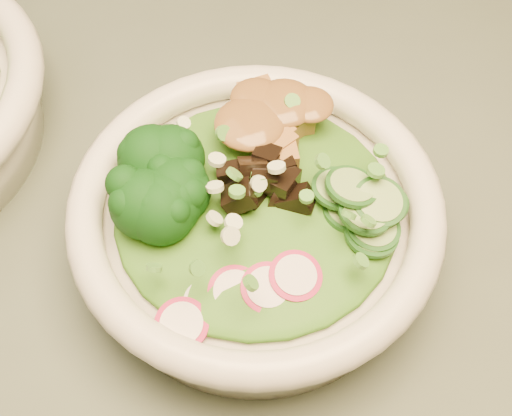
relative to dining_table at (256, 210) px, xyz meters
name	(u,v)px	position (x,y,z in m)	size (l,w,h in m)	color
floor	(256,408)	(0.00, 0.00, -0.64)	(4.00, 4.00, 0.00)	#4F321B
dining_table	(256,210)	(0.00, 0.00, 0.00)	(1.20, 0.80, 0.75)	black
salad_bowl	(256,223)	(-0.05, -0.10, 0.15)	(0.27, 0.27, 0.07)	white
lettuce_bed	(256,207)	(-0.05, -0.10, 0.17)	(0.20, 0.20, 0.02)	#296214
broccoli_florets	(166,190)	(-0.11, -0.07, 0.19)	(0.08, 0.07, 0.04)	black
radish_slices	(251,288)	(-0.08, -0.16, 0.18)	(0.11, 0.04, 0.02)	#A40C3A
cucumber_slices	(349,207)	(0.00, -0.14, 0.19)	(0.07, 0.07, 0.04)	#90C46D
mushroom_heap	(258,182)	(-0.04, -0.09, 0.19)	(0.07, 0.07, 0.04)	black
tofu_cubes	(266,128)	(-0.02, -0.05, 0.19)	(0.09, 0.06, 0.04)	#AB6939
peanut_sauce	(267,117)	(-0.02, -0.05, 0.20)	(0.07, 0.06, 0.02)	brown
scallion_garnish	(256,188)	(-0.05, -0.10, 0.20)	(0.19, 0.19, 0.02)	#509936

